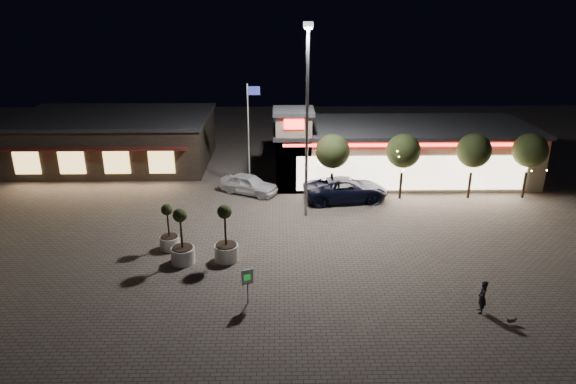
{
  "coord_description": "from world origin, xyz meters",
  "views": [
    {
      "loc": [
        0.26,
        -23.64,
        13.63
      ],
      "look_at": [
        0.77,
        6.0,
        2.43
      ],
      "focal_mm": 32.0,
      "sensor_mm": 36.0,
      "label": 1
    }
  ],
  "objects_px": {
    "pickup_truck": "(346,189)",
    "valet_sign": "(247,280)",
    "pedestrian": "(482,297)",
    "planter_mid": "(182,246)",
    "planter_left": "(169,235)",
    "white_sedan": "(249,184)"
  },
  "relations": [
    {
      "from": "pickup_truck",
      "to": "pedestrian",
      "type": "xyz_separation_m",
      "value": [
        4.55,
        -14.23,
        -0.02
      ]
    },
    {
      "from": "pickup_truck",
      "to": "valet_sign",
      "type": "distance_m",
      "value": 14.68
    },
    {
      "from": "pickup_truck",
      "to": "valet_sign",
      "type": "relative_size",
      "value": 3.36
    },
    {
      "from": "valet_sign",
      "to": "pedestrian",
      "type": "bearing_deg",
      "value": -5.11
    },
    {
      "from": "pickup_truck",
      "to": "pedestrian",
      "type": "height_order",
      "value": "pickup_truck"
    },
    {
      "from": "white_sedan",
      "to": "planter_mid",
      "type": "distance_m",
      "value": 11.06
    },
    {
      "from": "pickup_truck",
      "to": "planter_mid",
      "type": "xyz_separation_m",
      "value": [
        -10.06,
        -9.17,
        0.15
      ]
    },
    {
      "from": "planter_mid",
      "to": "pickup_truck",
      "type": "bearing_deg",
      "value": 42.36
    },
    {
      "from": "planter_left",
      "to": "planter_mid",
      "type": "xyz_separation_m",
      "value": [
        1.06,
        -1.67,
        0.13
      ]
    },
    {
      "from": "white_sedan",
      "to": "planter_left",
      "type": "relative_size",
      "value": 1.56
    },
    {
      "from": "planter_left",
      "to": "valet_sign",
      "type": "height_order",
      "value": "planter_left"
    },
    {
      "from": "pedestrian",
      "to": "planter_mid",
      "type": "relative_size",
      "value": 0.51
    },
    {
      "from": "pedestrian",
      "to": "planter_left",
      "type": "distance_m",
      "value": 17.05
    },
    {
      "from": "pickup_truck",
      "to": "white_sedan",
      "type": "height_order",
      "value": "pickup_truck"
    },
    {
      "from": "valet_sign",
      "to": "planter_mid",
      "type": "bearing_deg",
      "value": 132.8
    },
    {
      "from": "pedestrian",
      "to": "valet_sign",
      "type": "distance_m",
      "value": 10.87
    },
    {
      "from": "pedestrian",
      "to": "planter_left",
      "type": "bearing_deg",
      "value": -102.51
    },
    {
      "from": "planter_mid",
      "to": "valet_sign",
      "type": "distance_m",
      "value": 5.59
    },
    {
      "from": "pickup_truck",
      "to": "white_sedan",
      "type": "distance_m",
      "value": 7.16
    },
    {
      "from": "planter_left",
      "to": "valet_sign",
      "type": "xyz_separation_m",
      "value": [
        4.85,
        -5.77,
        0.39
      ]
    },
    {
      "from": "planter_mid",
      "to": "valet_sign",
      "type": "height_order",
      "value": "planter_mid"
    },
    {
      "from": "pickup_truck",
      "to": "valet_sign",
      "type": "height_order",
      "value": "valet_sign"
    }
  ]
}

